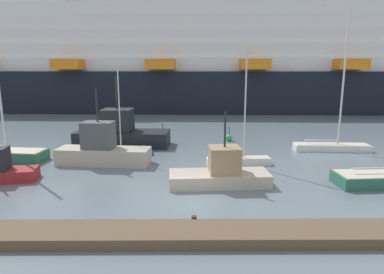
{
  "coord_description": "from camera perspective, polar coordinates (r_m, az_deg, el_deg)",
  "views": [
    {
      "loc": [
        -0.2,
        -17.17,
        7.22
      ],
      "look_at": [
        0.0,
        9.83,
        1.63
      ],
      "focal_mm": 31.22,
      "sensor_mm": 36.0,
      "label": 1
    }
  ],
  "objects": [
    {
      "name": "dock_pier",
      "position": [
        14.89,
        0.41,
        -16.24
      ],
      "size": [
        26.15,
        2.14,
        0.58
      ],
      "color": "brown",
      "rests_on": "ground_plane"
    },
    {
      "name": "sailboat_4",
      "position": [
        32.2,
        22.79,
        -1.11
      ],
      "size": [
        6.6,
        1.91,
        12.28
      ],
      "rotation": [
        0.0,
        0.0,
        -0.07
      ],
      "color": "white",
      "rests_on": "ground_plane"
    },
    {
      "name": "cruise_ship",
      "position": [
        60.56,
        2.38,
        12.11
      ],
      "size": [
        122.61,
        23.15,
        23.79
      ],
      "rotation": [
        0.0,
        0.0,
        -0.04
      ],
      "color": "black",
      "rests_on": "ground_plane"
    },
    {
      "name": "sailboat_1",
      "position": [
        28.65,
        -11.31,
        -2.44
      ],
      "size": [
        4.59,
        2.0,
        7.2
      ],
      "rotation": [
        0.0,
        0.0,
        3.33
      ],
      "color": "navy",
      "rests_on": "ground_plane"
    },
    {
      "name": "ground_plane",
      "position": [
        18.62,
        0.23,
        -11.11
      ],
      "size": [
        600.0,
        600.0,
        0.0
      ],
      "primitive_type": "plane",
      "color": "slate"
    },
    {
      "name": "channel_buoy_0",
      "position": [
        35.09,
        -5.01,
        0.44
      ],
      "size": [
        0.78,
        0.78,
        1.71
      ],
      "color": "orange",
      "rests_on": "ground_plane"
    },
    {
      "name": "channel_buoy_1",
      "position": [
        33.79,
        6.35,
        -0.1
      ],
      "size": [
        0.68,
        0.68,
        1.48
      ],
      "color": "green",
      "rests_on": "ground_plane"
    },
    {
      "name": "fishing_boat_3",
      "position": [
        32.07,
        -11.96,
        0.57
      ],
      "size": [
        8.84,
        3.55,
        6.53
      ],
      "rotation": [
        0.0,
        0.0,
        3.09
      ],
      "color": "black",
      "rests_on": "ground_plane"
    },
    {
      "name": "fishing_boat_2",
      "position": [
        21.07,
        4.94,
        -6.09
      ],
      "size": [
        6.36,
        2.56,
        4.63
      ],
      "rotation": [
        0.0,
        0.0,
        0.06
      ],
      "color": "#BCB29E",
      "rests_on": "ground_plane"
    },
    {
      "name": "sailboat_0",
      "position": [
        25.61,
        7.98,
        -3.72
      ],
      "size": [
        4.87,
        1.42,
        9.11
      ],
      "rotation": [
        0.0,
        0.0,
        0.07
      ],
      "color": "white",
      "rests_on": "ground_plane"
    },
    {
      "name": "fishing_boat_1",
      "position": [
        26.28,
        -15.06,
        -2.17
      ],
      "size": [
        7.15,
        2.66,
        5.72
      ],
      "rotation": [
        0.0,
        0.0,
        3.05
      ],
      "color": "#BCB29E",
      "rests_on": "ground_plane"
    },
    {
      "name": "sailboat_2",
      "position": [
        30.54,
        -30.02,
        -2.35
      ],
      "size": [
        7.45,
        2.74,
        13.48
      ],
      "rotation": [
        0.0,
        0.0,
        -0.1
      ],
      "color": "#2D6B51",
      "rests_on": "ground_plane"
    }
  ]
}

